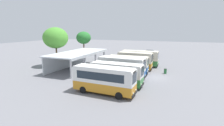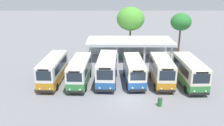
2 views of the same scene
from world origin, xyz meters
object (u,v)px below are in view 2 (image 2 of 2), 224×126
object	(u,v)px
city_bus_nearest_orange	(53,69)
city_bus_fourth_amber	(134,70)
city_bus_fifth_blue	(162,70)
waiting_chair_far_end_seat	(141,57)
city_bus_middle_cream	(107,69)
waiting_chair_fifth_seat	(137,57)
city_bus_far_end_green	(190,71)
waiting_chair_middle_seat	(130,57)
waiting_chair_fourth_seat	(133,57)
waiting_chair_end_by_column	(122,57)
waiting_chair_second_from_end	(126,57)
litter_bin_apron	(160,102)
city_bus_second_in_row	(80,71)

from	to	relation	value
city_bus_nearest_orange	city_bus_fourth_amber	world-z (taller)	city_bus_nearest_orange
city_bus_fifth_blue	waiting_chair_far_end_seat	distance (m)	10.38
waiting_chair_far_end_seat	city_bus_middle_cream	bearing A→B (deg)	-119.86
city_bus_nearest_orange	city_bus_middle_cream	bearing A→B (deg)	0.21
waiting_chair_fifth_seat	city_bus_far_end_green	bearing A→B (deg)	-61.21
city_bus_nearest_orange	city_bus_fifth_blue	size ratio (longest dim) A/B	1.18
waiting_chair_middle_seat	city_bus_far_end_green	bearing A→B (deg)	-56.02
city_bus_middle_cream	waiting_chair_fourth_seat	size ratio (longest dim) A/B	8.91
waiting_chair_end_by_column	waiting_chair_middle_seat	world-z (taller)	same
waiting_chair_second_from_end	city_bus_fifth_blue	bearing A→B (deg)	-68.34
litter_bin_apron	waiting_chair_end_by_column	bearing A→B (deg)	101.95
waiting_chair_middle_seat	city_bus_fifth_blue	bearing A→B (deg)	-71.37
city_bus_second_in_row	waiting_chair_fifth_seat	size ratio (longest dim) A/B	8.86
litter_bin_apron	waiting_chair_far_end_seat	bearing A→B (deg)	90.84
waiting_chair_second_from_end	waiting_chair_middle_seat	xyz separation A→B (m)	(0.64, -0.07, 0.00)
litter_bin_apron	city_bus_nearest_orange	bearing A→B (deg)	153.40
city_bus_far_end_green	waiting_chair_fifth_seat	world-z (taller)	city_bus_far_end_green
waiting_chair_end_by_column	city_bus_fifth_blue	bearing A→B (deg)	-65.35
city_bus_middle_cream	city_bus_far_end_green	world-z (taller)	city_bus_middle_cream
city_bus_fourth_amber	waiting_chair_end_by_column	xyz separation A→B (m)	(-1.16, 9.71, -1.23)
city_bus_nearest_orange	waiting_chair_end_by_column	bearing A→B (deg)	45.92
city_bus_far_end_green	waiting_chair_end_by_column	size ratio (longest dim) A/B	9.26
waiting_chair_fifth_seat	city_bus_middle_cream	bearing A→B (deg)	-116.99
city_bus_fifth_blue	waiting_chair_fourth_seat	size ratio (longest dim) A/B	7.88
waiting_chair_end_by_column	waiting_chair_middle_seat	bearing A→B (deg)	-3.65
city_bus_far_end_green	waiting_chair_fifth_seat	size ratio (longest dim) A/B	9.26
waiting_chair_end_by_column	city_bus_second_in_row	bearing A→B (deg)	-120.27
city_bus_nearest_orange	waiting_chair_far_end_seat	distance (m)	15.93
city_bus_second_in_row	waiting_chair_fifth_seat	world-z (taller)	city_bus_second_in_row
waiting_chair_end_by_column	waiting_chair_fourth_seat	distance (m)	1.91
city_bus_middle_cream	litter_bin_apron	xyz separation A→B (m)	(5.78, -6.45, -1.46)
waiting_chair_middle_seat	waiting_chair_fifth_seat	world-z (taller)	same
waiting_chair_fourth_seat	waiting_chair_fifth_seat	world-z (taller)	same
waiting_chair_middle_seat	waiting_chair_fourth_seat	distance (m)	0.64
city_bus_nearest_orange	city_bus_second_in_row	distance (m)	3.54
city_bus_middle_cream	waiting_chair_fifth_seat	world-z (taller)	city_bus_middle_cream
waiting_chair_end_by_column	waiting_chair_fourth_seat	world-z (taller)	same
waiting_chair_middle_seat	waiting_chair_far_end_seat	distance (m)	1.91
city_bus_second_in_row	waiting_chair_middle_seat	bearing A→B (deg)	54.42
waiting_chair_end_by_column	litter_bin_apron	distance (m)	16.50
city_bus_middle_cream	litter_bin_apron	size ratio (longest dim) A/B	8.52
city_bus_far_end_green	waiting_chair_middle_seat	distance (m)	12.49
waiting_chair_fifth_seat	waiting_chair_far_end_seat	size ratio (longest dim) A/B	1.00
waiting_chair_end_by_column	waiting_chair_second_from_end	size ratio (longest dim) A/B	1.00
city_bus_far_end_green	litter_bin_apron	size ratio (longest dim) A/B	8.85
waiting_chair_middle_seat	waiting_chair_fourth_seat	bearing A→B (deg)	6.81
city_bus_nearest_orange	waiting_chair_far_end_seat	size ratio (longest dim) A/B	9.27
city_bus_middle_cream	waiting_chair_far_end_seat	xyz separation A→B (m)	(5.54, 9.65, -1.39)
city_bus_far_end_green	waiting_chair_far_end_seat	xyz separation A→B (m)	(-5.03, 10.34, -1.32)
city_bus_second_in_row	city_bus_fifth_blue	bearing A→B (deg)	-0.70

